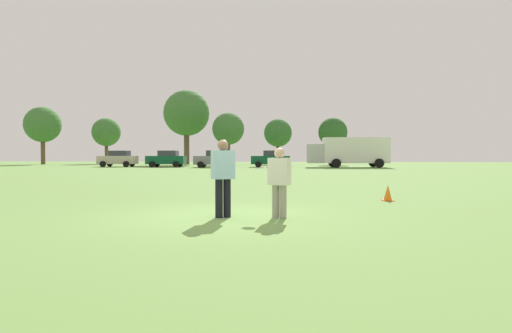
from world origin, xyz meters
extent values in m
plane|color=#6B9347|center=(0.00, 0.00, 0.00)|extent=(141.47, 141.47, 0.00)
cylinder|color=black|center=(-0.05, -0.22, 0.43)|extent=(0.17, 0.17, 0.86)
cylinder|color=black|center=(0.12, -0.14, 0.43)|extent=(0.17, 0.17, 0.86)
cube|color=#9EC6E5|center=(0.03, -0.18, 1.17)|extent=(0.56, 0.47, 0.63)
sphere|color=#8C664C|center=(0.03, -0.18, 1.60)|extent=(0.24, 0.24, 0.24)
cylinder|color=gray|center=(1.36, -0.20, 0.36)|extent=(0.16, 0.16, 0.73)
cylinder|color=gray|center=(1.20, -0.14, 0.36)|extent=(0.16, 0.16, 0.73)
cube|color=silver|center=(1.28, -0.17, 1.03)|extent=(0.52, 0.40, 0.59)
sphere|color=#D8AD8C|center=(1.28, -0.17, 1.43)|extent=(0.23, 0.23, 0.23)
cylinder|color=white|center=(0.86, -0.10, 1.09)|extent=(0.27, 0.27, 0.07)
cube|color=#D8590C|center=(4.44, 3.62, 0.01)|extent=(0.32, 0.32, 0.03)
cone|color=orange|center=(4.44, 3.62, 0.26)|extent=(0.24, 0.24, 0.45)
cube|color=#B7AD99|center=(-18.10, 37.32, 0.78)|extent=(4.27, 1.98, 0.90)
cube|color=#2D333D|center=(-17.85, 37.33, 1.50)|extent=(2.07, 1.72, 0.64)
cylinder|color=black|center=(-19.36, 36.27, 0.33)|extent=(0.67, 0.25, 0.66)
cylinder|color=black|center=(-19.45, 38.26, 0.33)|extent=(0.67, 0.25, 0.66)
cylinder|color=black|center=(-16.76, 36.37, 0.33)|extent=(0.67, 0.25, 0.66)
cylinder|color=black|center=(-16.84, 38.37, 0.33)|extent=(0.67, 0.25, 0.66)
cube|color=#0C4C2D|center=(-12.38, 36.89, 0.78)|extent=(4.27, 1.98, 0.90)
cube|color=#2D333D|center=(-12.13, 36.90, 1.50)|extent=(2.07, 1.72, 0.64)
cylinder|color=black|center=(-13.64, 35.84, 0.33)|extent=(0.67, 0.25, 0.66)
cylinder|color=black|center=(-13.73, 37.84, 0.33)|extent=(0.67, 0.25, 0.66)
cylinder|color=black|center=(-11.04, 35.95, 0.33)|extent=(0.67, 0.25, 0.66)
cylinder|color=black|center=(-11.12, 37.95, 0.33)|extent=(0.67, 0.25, 0.66)
cube|color=slate|center=(-6.76, 35.61, 0.78)|extent=(4.27, 1.98, 0.90)
cube|color=#2D333D|center=(-6.51, 35.62, 1.50)|extent=(2.07, 1.72, 0.64)
cylinder|color=black|center=(-8.02, 34.56, 0.33)|extent=(0.67, 0.25, 0.66)
cylinder|color=black|center=(-8.10, 36.55, 0.33)|extent=(0.67, 0.25, 0.66)
cylinder|color=black|center=(-5.42, 34.66, 0.33)|extent=(0.67, 0.25, 0.66)
cylinder|color=black|center=(-5.50, 36.66, 0.33)|extent=(0.67, 0.25, 0.66)
cube|color=#0C4C2D|center=(-0.84, 37.42, 0.78)|extent=(4.27, 1.98, 0.90)
cube|color=#2D333D|center=(-0.59, 37.44, 1.50)|extent=(2.07, 1.72, 0.64)
cylinder|color=black|center=(-2.10, 36.37, 0.33)|extent=(0.67, 0.25, 0.66)
cylinder|color=black|center=(-2.18, 38.37, 0.33)|extent=(0.67, 0.25, 0.66)
cylinder|color=black|center=(0.50, 36.48, 0.33)|extent=(0.67, 0.25, 0.66)
cylinder|color=black|center=(0.42, 38.48, 0.33)|extent=(0.67, 0.25, 0.66)
cube|color=white|center=(8.26, 36.92, 1.83)|extent=(6.90, 2.78, 2.70)
cube|color=#B2B2B7|center=(4.07, 36.75, 1.48)|extent=(1.90, 2.37, 2.00)
cylinder|color=black|center=(6.11, 35.46, 0.48)|extent=(0.97, 0.32, 0.96)
cylinder|color=black|center=(6.00, 38.20, 0.48)|extent=(0.97, 0.32, 0.96)
cylinder|color=black|center=(10.53, 35.65, 0.48)|extent=(0.97, 0.32, 0.96)
cylinder|color=black|center=(10.41, 38.39, 0.48)|extent=(0.97, 0.32, 0.96)
cylinder|color=brown|center=(-33.29, 47.78, 1.73)|extent=(0.58, 0.58, 3.47)
sphere|color=#3D7033|center=(-33.29, 47.78, 5.57)|extent=(4.95, 4.95, 4.95)
cylinder|color=brown|center=(-26.06, 52.20, 1.47)|extent=(0.49, 0.49, 2.93)
sphere|color=#3D7033|center=(-26.06, 52.20, 4.71)|extent=(4.19, 4.19, 4.19)
cylinder|color=brown|center=(-13.12, 49.12, 2.22)|extent=(0.74, 0.74, 4.44)
sphere|color=#3D7033|center=(-13.12, 49.12, 7.14)|extent=(6.35, 6.35, 6.35)
cylinder|color=brown|center=(-6.94, 47.00, 1.49)|extent=(0.50, 0.50, 2.99)
sphere|color=#3D7033|center=(-6.94, 47.00, 4.80)|extent=(4.27, 4.27, 4.27)
cylinder|color=brown|center=(-0.49, 51.28, 1.38)|extent=(0.46, 0.46, 2.76)
sphere|color=#33662D|center=(-0.49, 51.28, 4.44)|extent=(3.95, 3.95, 3.95)
cylinder|color=brown|center=(6.91, 48.12, 1.35)|extent=(0.45, 0.45, 2.70)
sphere|color=#285623|center=(6.91, 48.12, 4.33)|extent=(3.85, 3.85, 3.85)
camera|label=1|loc=(1.57, -9.56, 1.40)|focal=30.11mm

